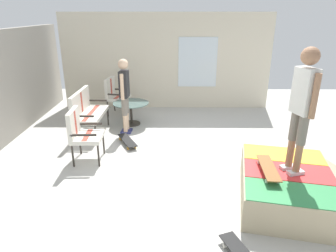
{
  "coord_description": "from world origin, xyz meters",
  "views": [
    {
      "loc": [
        -5.0,
        0.35,
        2.69
      ],
      "look_at": [
        0.25,
        0.41,
        0.7
      ],
      "focal_mm": 32.16,
      "sensor_mm": 36.0,
      "label": 1
    }
  ],
  "objects_px": {
    "patio_table": "(131,109)",
    "person_skater": "(303,102)",
    "skateboard_on_ramp": "(268,168)",
    "patio_chair_near_house": "(114,93)",
    "patio_chair_by_wall": "(81,131)",
    "skate_ramp": "(288,186)",
    "patio_bench": "(86,109)",
    "person_watching": "(124,91)",
    "skateboard_by_bench": "(127,140)"
  },
  "relations": [
    {
      "from": "patio_chair_near_house",
      "to": "person_watching",
      "type": "relative_size",
      "value": 0.59
    },
    {
      "from": "skate_ramp",
      "to": "skateboard_on_ramp",
      "type": "height_order",
      "value": "skateboard_on_ramp"
    },
    {
      "from": "skateboard_on_ramp",
      "to": "patio_bench",
      "type": "bearing_deg",
      "value": 51.17
    },
    {
      "from": "skateboard_on_ramp",
      "to": "patio_table",
      "type": "bearing_deg",
      "value": 35.76
    },
    {
      "from": "patio_bench",
      "to": "skateboard_by_bench",
      "type": "relative_size",
      "value": 1.57
    },
    {
      "from": "skate_ramp",
      "to": "patio_chair_by_wall",
      "type": "height_order",
      "value": "patio_chair_by_wall"
    },
    {
      "from": "patio_table",
      "to": "skateboard_by_bench",
      "type": "bearing_deg",
      "value": -177.17
    },
    {
      "from": "skate_ramp",
      "to": "patio_bench",
      "type": "relative_size",
      "value": 1.8
    },
    {
      "from": "person_watching",
      "to": "skateboard_on_ramp",
      "type": "height_order",
      "value": "person_watching"
    },
    {
      "from": "skateboard_by_bench",
      "to": "skateboard_on_ramp",
      "type": "distance_m",
      "value": 3.21
    },
    {
      "from": "patio_bench",
      "to": "person_skater",
      "type": "height_order",
      "value": "person_skater"
    },
    {
      "from": "patio_table",
      "to": "skateboard_by_bench",
      "type": "height_order",
      "value": "patio_table"
    },
    {
      "from": "patio_chair_near_house",
      "to": "patio_chair_by_wall",
      "type": "relative_size",
      "value": 1.0
    },
    {
      "from": "skateboard_on_ramp",
      "to": "patio_chair_by_wall",
      "type": "bearing_deg",
      "value": 66.38
    },
    {
      "from": "patio_table",
      "to": "person_skater",
      "type": "distance_m",
      "value": 4.48
    },
    {
      "from": "patio_table",
      "to": "person_skater",
      "type": "xyz_separation_m",
      "value": [
        -3.31,
        -2.79,
        1.15
      ]
    },
    {
      "from": "skate_ramp",
      "to": "patio_chair_near_house",
      "type": "bearing_deg",
      "value": 38.86
    },
    {
      "from": "skateboard_by_bench",
      "to": "person_watching",
      "type": "bearing_deg",
      "value": 9.53
    },
    {
      "from": "person_watching",
      "to": "person_skater",
      "type": "distance_m",
      "value": 4.0
    },
    {
      "from": "patio_chair_near_house",
      "to": "skateboard_by_bench",
      "type": "bearing_deg",
      "value": -163.49
    },
    {
      "from": "patio_chair_by_wall",
      "to": "person_skater",
      "type": "distance_m",
      "value": 3.83
    },
    {
      "from": "patio_table",
      "to": "skateboard_on_ramp",
      "type": "bearing_deg",
      "value": -144.24
    },
    {
      "from": "patio_chair_by_wall",
      "to": "skate_ramp",
      "type": "bearing_deg",
      "value": -110.61
    },
    {
      "from": "patio_chair_near_house",
      "to": "person_watching",
      "type": "distance_m",
      "value": 1.52
    },
    {
      "from": "patio_chair_near_house",
      "to": "patio_chair_by_wall",
      "type": "bearing_deg",
      "value": 177.45
    },
    {
      "from": "patio_chair_near_house",
      "to": "person_skater",
      "type": "distance_m",
      "value": 5.4
    },
    {
      "from": "patio_chair_by_wall",
      "to": "person_watching",
      "type": "distance_m",
      "value": 1.63
    },
    {
      "from": "skate_ramp",
      "to": "patio_bench",
      "type": "xyz_separation_m",
      "value": [
        2.66,
        3.73,
        0.37
      ]
    },
    {
      "from": "skate_ramp",
      "to": "skateboard_on_ramp",
      "type": "relative_size",
      "value": 2.79
    },
    {
      "from": "skate_ramp",
      "to": "patio_table",
      "type": "relative_size",
      "value": 2.52
    },
    {
      "from": "skate_ramp",
      "to": "skateboard_by_bench",
      "type": "height_order",
      "value": "skate_ramp"
    },
    {
      "from": "person_watching",
      "to": "person_skater",
      "type": "xyz_separation_m",
      "value": [
        -2.75,
        -2.85,
        0.54
      ]
    },
    {
      "from": "patio_chair_by_wall",
      "to": "patio_table",
      "type": "xyz_separation_m",
      "value": [
        2.01,
        -0.68,
        -0.21
      ]
    },
    {
      "from": "skateboard_on_ramp",
      "to": "patio_chair_near_house",
      "type": "bearing_deg",
      "value": 35.39
    },
    {
      "from": "patio_chair_near_house",
      "to": "person_skater",
      "type": "xyz_separation_m",
      "value": [
        -4.13,
        -3.35,
        0.94
      ]
    },
    {
      "from": "skate_ramp",
      "to": "skateboard_by_bench",
      "type": "bearing_deg",
      "value": 52.87
    },
    {
      "from": "person_skater",
      "to": "skateboard_on_ramp",
      "type": "xyz_separation_m",
      "value": [
        -0.06,
        0.37,
        -0.97
      ]
    },
    {
      "from": "patio_chair_near_house",
      "to": "patio_chair_by_wall",
      "type": "xyz_separation_m",
      "value": [
        -2.84,
        0.13,
        0.0
      ]
    },
    {
      "from": "patio_bench",
      "to": "patio_chair_by_wall",
      "type": "distance_m",
      "value": 1.38
    },
    {
      "from": "patio_table",
      "to": "patio_chair_by_wall",
      "type": "bearing_deg",
      "value": 161.27
    },
    {
      "from": "patio_chair_near_house",
      "to": "person_skater",
      "type": "relative_size",
      "value": 0.57
    },
    {
      "from": "patio_chair_by_wall",
      "to": "person_skater",
      "type": "xyz_separation_m",
      "value": [
        -1.3,
        -3.48,
        0.94
      ]
    },
    {
      "from": "patio_chair_near_house",
      "to": "patio_table",
      "type": "xyz_separation_m",
      "value": [
        -0.83,
        -0.56,
        -0.21
      ]
    },
    {
      "from": "patio_chair_by_wall",
      "to": "person_watching",
      "type": "bearing_deg",
      "value": -23.28
    },
    {
      "from": "patio_chair_near_house",
      "to": "skateboard_on_ramp",
      "type": "distance_m",
      "value": 5.15
    },
    {
      "from": "skate_ramp",
      "to": "person_watching",
      "type": "distance_m",
      "value": 4.03
    },
    {
      "from": "person_watching",
      "to": "person_skater",
      "type": "height_order",
      "value": "person_skater"
    },
    {
      "from": "person_watching",
      "to": "skateboard_on_ramp",
      "type": "bearing_deg",
      "value": -138.59
    },
    {
      "from": "person_skater",
      "to": "patio_table",
      "type": "bearing_deg",
      "value": 40.2
    },
    {
      "from": "skateboard_by_bench",
      "to": "skateboard_on_ramp",
      "type": "bearing_deg",
      "value": -131.81
    }
  ]
}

